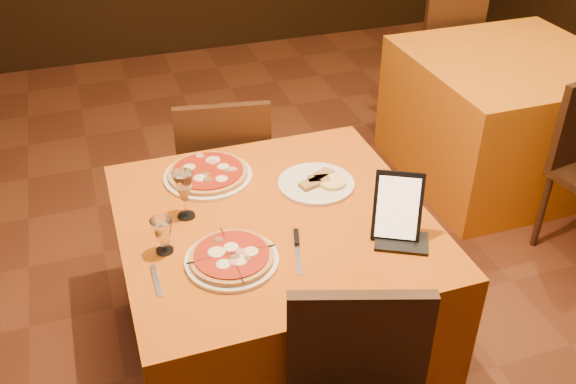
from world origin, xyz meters
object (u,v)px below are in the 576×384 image
object	(u,v)px
chair_main_far	(224,173)
main_table	(274,293)
side_table	(503,118)
water_glass	(163,236)
tablet	(398,207)
pizza_near	(232,258)
wine_glass	(184,195)
chair_side_far	(435,55)
pizza_far	(208,174)

from	to	relation	value
chair_main_far	main_table	bearing A→B (deg)	99.43
side_table	water_glass	size ratio (longest dim) A/B	8.46
side_table	chair_main_far	bearing A→B (deg)	-173.73
water_glass	tablet	bearing A→B (deg)	-12.14
side_table	pizza_near	world-z (taller)	pizza_near
water_glass	wine_glass	bearing A→B (deg)	57.99
water_glass	chair_main_far	bearing A→B (deg)	65.28
chair_side_far	side_table	bearing A→B (deg)	92.09
chair_side_far	wine_glass	xyz separation A→B (m)	(-2.04, -1.72, 0.39)
side_table	chair_side_far	xyz separation A→B (m)	(0.00, 0.82, 0.08)
main_table	chair_main_far	world-z (taller)	chair_main_far
wine_glass	tablet	xyz separation A→B (m)	(0.67, -0.34, 0.03)
wine_glass	tablet	distance (m)	0.75
chair_side_far	pizza_near	bearing A→B (deg)	48.18
pizza_near	water_glass	xyz separation A→B (m)	(-0.20, 0.13, 0.05)
chair_side_far	pizza_near	distance (m)	2.82
chair_main_far	water_glass	distance (m)	1.04
pizza_near	wine_glass	world-z (taller)	wine_glass
chair_main_far	wine_glass	size ratio (longest dim) A/B	4.79
chair_side_far	tablet	bearing A→B (deg)	58.46
main_table	chair_side_far	distance (m)	2.52
pizza_near	chair_side_far	bearing A→B (deg)	46.09
main_table	water_glass	world-z (taller)	water_glass
chair_main_far	tablet	size ratio (longest dim) A/B	3.73
chair_side_far	water_glass	size ratio (longest dim) A/B	7.00
side_table	tablet	size ratio (longest dim) A/B	4.51
pizza_far	wine_glass	bearing A→B (deg)	-119.77
wine_glass	side_table	bearing A→B (deg)	23.82
side_table	water_glass	distance (m)	2.44
main_table	tablet	distance (m)	0.66
tablet	chair_main_far	bearing A→B (deg)	137.37
pizza_near	pizza_far	size ratio (longest dim) A/B	0.89
chair_main_far	water_glass	world-z (taller)	chair_main_far
side_table	wine_glass	xyz separation A→B (m)	(-2.04, -0.90, 0.47)
main_table	tablet	size ratio (longest dim) A/B	4.51
water_glass	tablet	world-z (taller)	tablet
side_table	wine_glass	size ratio (longest dim) A/B	5.79
wine_glass	chair_side_far	bearing A→B (deg)	40.18
main_table	tablet	world-z (taller)	tablet
chair_main_far	pizza_near	xyz separation A→B (m)	(-0.21, -1.01, 0.31)
pizza_far	wine_glass	distance (m)	0.28
pizza_near	water_glass	size ratio (longest dim) A/B	2.40
main_table	chair_main_far	distance (m)	0.82
chair_side_far	pizza_near	world-z (taller)	chair_side_far
main_table	pizza_far	size ratio (longest dim) A/B	3.13
pizza_far	water_glass	bearing A→B (deg)	-120.74
pizza_far	chair_main_far	bearing A→B (deg)	70.90
chair_main_far	pizza_near	world-z (taller)	chair_main_far
side_table	water_glass	world-z (taller)	water_glass
side_table	wine_glass	bearing A→B (deg)	-156.18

